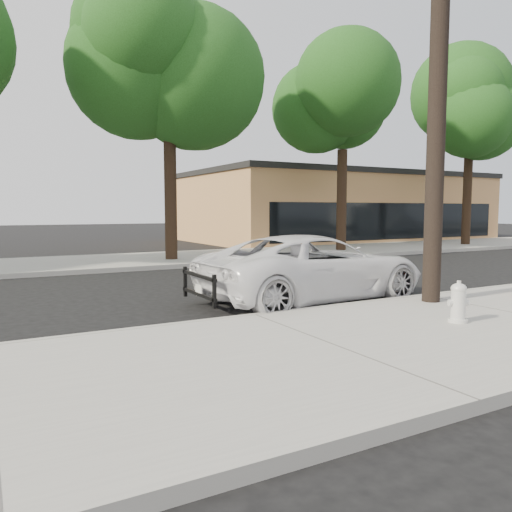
{
  "coord_description": "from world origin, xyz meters",
  "views": [
    {
      "loc": [
        -4.03,
        -9.45,
        1.93
      ],
      "look_at": [
        0.8,
        -0.71,
        1.0
      ],
      "focal_mm": 35.0,
      "sensor_mm": 36.0,
      "label": 1
    }
  ],
  "objects": [
    {
      "name": "ground",
      "position": [
        0.0,
        0.0,
        0.0
      ],
      "size": [
        120.0,
        120.0,
        0.0
      ],
      "primitive_type": "plane",
      "color": "black",
      "rests_on": "ground"
    },
    {
      "name": "near_sidewalk",
      "position": [
        0.0,
        -4.3,
        0.07
      ],
      "size": [
        90.0,
        4.4,
        0.15
      ],
      "primitive_type": "cube",
      "color": "gray",
      "rests_on": "ground"
    },
    {
      "name": "far_sidewalk",
      "position": [
        0.0,
        8.5,
        0.07
      ],
      "size": [
        90.0,
        5.0,
        0.15
      ],
      "primitive_type": "cube",
      "color": "gray",
      "rests_on": "ground"
    },
    {
      "name": "curb_near",
      "position": [
        0.0,
        -2.1,
        0.07
      ],
      "size": [
        90.0,
        0.12,
        0.16
      ],
      "primitive_type": "cube",
      "color": "#9E9B93",
      "rests_on": "ground"
    },
    {
      "name": "building_main",
      "position": [
        16.0,
        16.0,
        2.0
      ],
      "size": [
        18.0,
        10.0,
        4.0
      ],
      "primitive_type": "cube",
      "color": "tan",
      "rests_on": "ground"
    },
    {
      "name": "utility_pole",
      "position": [
        3.6,
        -2.7,
        4.7
      ],
      "size": [
        1.4,
        0.34,
        9.0
      ],
      "color": "black",
      "rests_on": "near_sidewalk"
    },
    {
      "name": "tree_c",
      "position": [
        2.22,
        7.64,
        6.91
      ],
      "size": [
        4.96,
        4.8,
        9.55
      ],
      "color": "black",
      "rests_on": "far_sidewalk"
    },
    {
      "name": "tree_d",
      "position": [
        10.2,
        7.95,
        6.37
      ],
      "size": [
        4.5,
        4.35,
        8.75
      ],
      "color": "black",
      "rests_on": "far_sidewalk"
    },
    {
      "name": "tree_e",
      "position": [
        18.21,
        7.74,
        6.7
      ],
      "size": [
        4.8,
        4.65,
        9.25
      ],
      "color": "black",
      "rests_on": "far_sidewalk"
    },
    {
      "name": "police_cruiser",
      "position": [
        2.14,
        -0.84,
        0.7
      ],
      "size": [
        5.2,
        2.66,
        1.4
      ],
      "primitive_type": "imported",
      "rotation": [
        0.0,
        0.0,
        1.64
      ],
      "color": "white",
      "rests_on": "ground"
    },
    {
      "name": "fire_hydrant",
      "position": [
        2.54,
        -4.19,
        0.45
      ],
      "size": [
        0.33,
        0.3,
        0.62
      ],
      "rotation": [
        0.0,
        0.0,
        -0.42
      ],
      "color": "silver",
      "rests_on": "near_sidewalk"
    }
  ]
}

